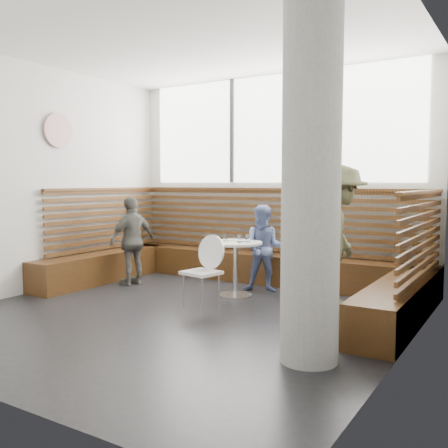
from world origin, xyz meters
The scene contains 15 objects.
room centered at (0.00, 0.00, 1.60)m, with size 5.00×5.00×3.20m.
booth centered at (0.00, 1.77, 0.41)m, with size 5.00×2.50×1.44m.
concrete_column centered at (1.85, -0.60, 1.60)m, with size 0.50×0.50×3.20m, color gray.
wall_art centered at (-2.46, 0.40, 2.30)m, with size 0.50×0.50×0.03m, color white.
cafe_table centered at (0.05, 1.22, 0.53)m, with size 0.72×0.72×0.75m.
cafe_chair centered at (0.01, 0.52, 0.52)m, with size 0.43×0.42×0.89m.
adult_man centered at (1.46, 1.32, 0.88)m, with size 1.14×0.65×1.76m, color #4D4F35.
child_back centered at (0.26, 1.67, 0.62)m, with size 0.60×0.47×1.23m, color #5F72A6.
child_left centered at (-1.67, 1.07, 0.67)m, with size 0.78×0.33×1.34m, color #595851.
plate_near centered at (-0.09, 1.35, 0.75)m, with size 0.19×0.19×0.01m, color white.
plate_far centered at (0.13, 1.31, 0.75)m, with size 0.20×0.20×0.01m, color white.
glass_left centered at (-0.10, 1.20, 0.80)m, with size 0.07×0.07×0.11m, color white.
glass_mid centered at (0.13, 1.20, 0.80)m, with size 0.07×0.07×0.11m, color white.
glass_right centered at (0.21, 1.26, 0.80)m, with size 0.07×0.07×0.11m, color white.
menu_card centered at (0.08, 1.01, 0.75)m, with size 0.18×0.13×0.00m, color #A5C64C.
Camera 1 is at (3.44, -4.57, 1.55)m, focal length 40.00 mm.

